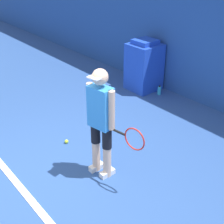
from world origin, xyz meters
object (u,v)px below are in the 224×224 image
tennis_ball (67,141)px  water_bottle (159,90)px  tennis_player (102,120)px  covered_chair (144,66)px

tennis_ball → water_bottle: (-0.36, 2.74, 0.07)m
tennis_player → water_bottle: bearing=107.3°
tennis_player → tennis_ball: size_ratio=24.38×
tennis_ball → water_bottle: water_bottle is taller
tennis_player → covered_chair: 3.30m
tennis_ball → water_bottle: bearing=97.6°
tennis_ball → covered_chair: size_ratio=0.06×
water_bottle → tennis_player: bearing=-63.1°
covered_chair → water_bottle: 0.67m
tennis_ball → covered_chair: bearing=107.4°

